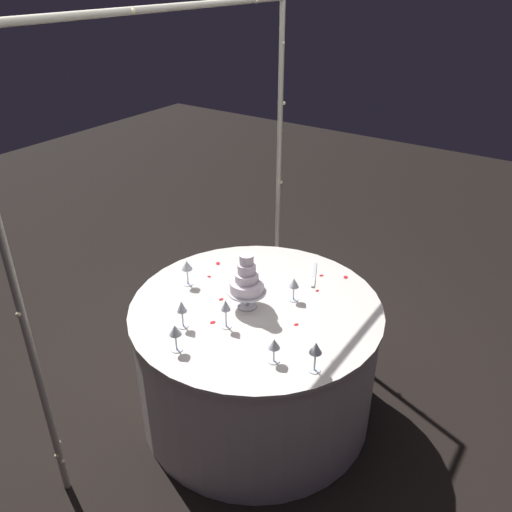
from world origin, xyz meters
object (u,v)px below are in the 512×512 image
at_px(tiered_cake, 247,281).
at_px(cake_knife, 314,276).
at_px(decorative_arch, 178,166).
at_px(wine_glass_5, 274,345).
at_px(wine_glass_6, 187,267).
at_px(wine_glass_1, 175,331).
at_px(wine_glass_4, 316,349).
at_px(main_table, 256,359).
at_px(wine_glass_0, 226,307).
at_px(wine_glass_2, 294,284).
at_px(wine_glass_3, 182,308).

xyz_separation_m(tiered_cake, cake_knife, (0.50, -0.16, -0.16)).
xyz_separation_m(decorative_arch, wine_glass_5, (-0.35, -0.86, -0.62)).
bearing_deg(wine_glass_6, wine_glass_1, -144.61).
distance_m(wine_glass_4, wine_glass_6, 1.03).
bearing_deg(wine_glass_4, main_table, 61.33).
distance_m(tiered_cake, wine_glass_0, 0.22).
bearing_deg(wine_glass_6, decorative_arch, 49.63).
height_order(decorative_arch, wine_glass_0, decorative_arch).
bearing_deg(decorative_arch, wine_glass_5, -111.95).
bearing_deg(wine_glass_0, wine_glass_2, -21.12).
relative_size(decorative_arch, tiered_cake, 6.93).
distance_m(wine_glass_1, cake_knife, 1.04).
xyz_separation_m(wine_glass_3, cake_knife, (0.84, -0.33, -0.11)).
xyz_separation_m(tiered_cake, wine_glass_6, (-0.01, 0.43, -0.04)).
bearing_deg(tiered_cake, main_table, -44.58).
height_order(wine_glass_1, wine_glass_6, wine_glass_6).
bearing_deg(decorative_arch, wine_glass_6, -130.37).
bearing_deg(cake_knife, wine_glass_0, 168.95).
height_order(tiered_cake, wine_glass_2, tiered_cake).
height_order(wine_glass_2, cake_knife, wine_glass_2).
distance_m(wine_glass_0, wine_glass_3, 0.23).
xyz_separation_m(tiered_cake, wine_glass_0, (-0.22, -0.02, -0.04)).
bearing_deg(tiered_cake, wine_glass_1, 171.95).
height_order(wine_glass_0, cake_knife, wine_glass_0).
bearing_deg(wine_glass_4, decorative_arch, 74.49).
bearing_deg(wine_glass_4, tiered_cake, 65.94).
bearing_deg(wine_glass_6, main_table, -84.44).
distance_m(wine_glass_0, cake_knife, 0.74).
height_order(decorative_arch, cake_knife, decorative_arch).
xyz_separation_m(wine_glass_3, wine_glass_6, (0.33, 0.25, 0.01)).
bearing_deg(tiered_cake, wine_glass_4, -114.06).
distance_m(decorative_arch, wine_glass_2, 0.92).
relative_size(main_table, cake_knife, 5.21).
distance_m(main_table, tiered_cake, 0.56).
xyz_separation_m(wine_glass_1, cake_knife, (1.01, -0.23, -0.11)).
height_order(main_table, wine_glass_5, wine_glass_5).
bearing_deg(wine_glass_4, wine_glass_6, 76.12).
distance_m(decorative_arch, wine_glass_4, 1.24).
bearing_deg(wine_glass_5, wine_glass_2, 20.72).
distance_m(main_table, wine_glass_5, 0.69).
xyz_separation_m(main_table, wine_glass_1, (-0.55, 0.11, 0.51)).
relative_size(tiered_cake, cake_knife, 1.21).
bearing_deg(wine_glass_2, wine_glass_0, 158.88).
xyz_separation_m(main_table, tiered_cake, (-0.04, 0.04, 0.56)).
distance_m(wine_glass_6, cake_knife, 0.78).
distance_m(wine_glass_2, wine_glass_3, 0.66).
relative_size(wine_glass_1, wine_glass_4, 0.91).
bearing_deg(decorative_arch, tiered_cake, -94.42).
bearing_deg(cake_knife, wine_glass_4, -151.10).
height_order(wine_glass_5, cake_knife, wine_glass_5).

